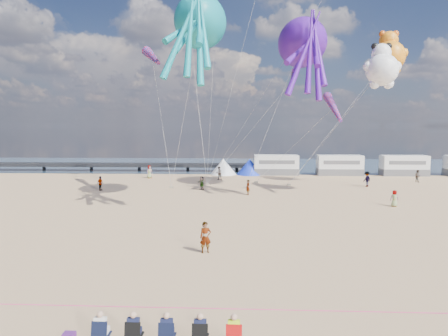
# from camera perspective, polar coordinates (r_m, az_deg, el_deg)

# --- Properties ---
(ground) EXTENTS (120.00, 120.00, 0.00)m
(ground) POSITION_cam_1_polar(r_m,az_deg,el_deg) (21.65, 0.23, -13.81)
(ground) COLOR tan
(ground) RESTS_ON ground
(water) EXTENTS (120.00, 120.00, 0.00)m
(water) POSITION_cam_1_polar(r_m,az_deg,el_deg) (75.72, 1.95, 0.45)
(water) COLOR #31485F
(water) RESTS_ON ground
(pier) EXTENTS (60.00, 3.00, 0.50)m
(pier) POSITION_cam_1_polar(r_m,az_deg,el_deg) (70.81, -21.45, 0.45)
(pier) COLOR black
(pier) RESTS_ON ground
(motorhome_0) EXTENTS (6.60, 2.50, 3.00)m
(motorhome_0) POSITION_cam_1_polar(r_m,az_deg,el_deg) (60.86, 7.45, 0.44)
(motorhome_0) COLOR silver
(motorhome_0) RESTS_ON ground
(motorhome_1) EXTENTS (6.60, 2.50, 3.00)m
(motorhome_1) POSITION_cam_1_polar(r_m,az_deg,el_deg) (62.38, 16.18, 0.39)
(motorhome_1) COLOR silver
(motorhome_1) RESTS_ON ground
(motorhome_2) EXTENTS (6.60, 2.50, 3.00)m
(motorhome_2) POSITION_cam_1_polar(r_m,az_deg,el_deg) (65.27, 24.31, 0.34)
(motorhome_2) COLOR silver
(motorhome_2) RESTS_ON ground
(tent_white) EXTENTS (4.00, 4.00, 2.40)m
(tent_white) POSITION_cam_1_polar(r_m,az_deg,el_deg) (60.73, -0.10, 0.20)
(tent_white) COLOR white
(tent_white) RESTS_ON ground
(tent_blue) EXTENTS (4.00, 4.00, 2.40)m
(tent_blue) POSITION_cam_1_polar(r_m,az_deg,el_deg) (60.68, 3.68, 0.18)
(tent_blue) COLOR #1933CC
(tent_blue) RESTS_ON ground
(spectator_row) EXTENTS (6.10, 0.90, 1.30)m
(spectator_row) POSITION_cam_1_polar(r_m,az_deg,el_deg) (14.32, -8.09, -21.91)
(spectator_row) COLOR black
(spectator_row) RESTS_ON ground
(rope_line) EXTENTS (34.00, 0.03, 0.03)m
(rope_line) POSITION_cam_1_polar(r_m,az_deg,el_deg) (17.03, -0.51, -19.45)
(rope_line) COLOR #F2338C
(rope_line) RESTS_ON ground
(standing_person) EXTENTS (0.76, 0.60, 1.83)m
(standing_person) POSITION_cam_1_polar(r_m,az_deg,el_deg) (23.51, -2.67, -9.86)
(standing_person) COLOR tan
(standing_person) RESTS_ON ground
(beachgoer_0) EXTENTS (0.56, 0.38, 1.51)m
(beachgoer_0) POSITION_cam_1_polar(r_m,az_deg,el_deg) (39.80, 23.16, -4.01)
(beachgoer_0) COLOR #7F6659
(beachgoer_0) RESTS_ON ground
(beachgoer_1) EXTENTS (1.02, 0.84, 1.81)m
(beachgoer_1) POSITION_cam_1_polar(r_m,az_deg,el_deg) (54.75, -0.74, -0.75)
(beachgoer_1) COLOR #7F6659
(beachgoer_1) RESTS_ON ground
(beachgoer_2) EXTENTS (1.15, 1.11, 1.87)m
(beachgoer_2) POSITION_cam_1_polar(r_m,az_deg,el_deg) (51.45, 19.73, -1.50)
(beachgoer_2) COLOR #7F6659
(beachgoer_2) RESTS_ON ground
(beachgoer_3) EXTENTS (0.89, 1.20, 1.66)m
(beachgoer_3) POSITION_cam_1_polar(r_m,az_deg,el_deg) (47.74, -17.26, -2.11)
(beachgoer_3) COLOR #7F6659
(beachgoer_3) RESTS_ON ground
(beachgoer_4) EXTENTS (0.92, 0.96, 1.60)m
(beachgoer_4) POSITION_cam_1_polar(r_m,az_deg,el_deg) (46.11, -3.21, -2.16)
(beachgoer_4) COLOR #7F6659
(beachgoer_4) RESTS_ON ground
(beachgoer_5) EXTENTS (1.10, 1.55, 1.62)m
(beachgoer_5) POSITION_cam_1_polar(r_m,az_deg,el_deg) (42.90, 3.43, -2.76)
(beachgoer_5) COLOR #7F6659
(beachgoer_5) RESTS_ON ground
(beachgoer_6) EXTENTS (0.78, 0.80, 1.85)m
(beachgoer_6) POSITION_cam_1_polar(r_m,az_deg,el_deg) (57.32, -10.60, -0.53)
(beachgoer_6) COLOR #7F6659
(beachgoer_6) RESTS_ON ground
(beachgoer_7) EXTENTS (0.83, 0.94, 1.62)m
(beachgoer_7) POSITION_cam_1_polar(r_m,az_deg,el_deg) (58.18, 25.91, -1.05)
(beachgoer_7) COLOR #7F6659
(beachgoer_7) RESTS_ON ground
(sandbag_a) EXTENTS (0.50, 0.35, 0.22)m
(sandbag_a) POSITION_cam_1_polar(r_m,az_deg,el_deg) (47.75, -7.51, -2.76)
(sandbag_a) COLOR gray
(sandbag_a) RESTS_ON ground
(sandbag_b) EXTENTS (0.50, 0.35, 0.22)m
(sandbag_b) POSITION_cam_1_polar(r_m,az_deg,el_deg) (47.27, 3.05, -2.80)
(sandbag_b) COLOR gray
(sandbag_b) RESTS_ON ground
(sandbag_c) EXTENTS (0.50, 0.35, 0.22)m
(sandbag_c) POSITION_cam_1_polar(r_m,az_deg,el_deg) (49.97, 9.25, -2.40)
(sandbag_c) COLOR gray
(sandbag_c) RESTS_ON ground
(sandbag_d) EXTENTS (0.50, 0.35, 0.22)m
(sandbag_d) POSITION_cam_1_polar(r_m,az_deg,el_deg) (51.90, 4.60, -2.02)
(sandbag_d) COLOR gray
(sandbag_d) RESTS_ON ground
(sandbag_e) EXTENTS (0.50, 0.35, 0.22)m
(sandbag_e) POSITION_cam_1_polar(r_m,az_deg,el_deg) (50.01, -2.45, -2.31)
(sandbag_e) COLOR gray
(sandbag_e) RESTS_ON ground
(kite_octopus_teal) EXTENTS (6.68, 10.66, 11.31)m
(kite_octopus_teal) POSITION_cam_1_polar(r_m,az_deg,el_deg) (39.20, -3.40, 20.07)
(kite_octopus_teal) COLOR teal
(kite_octopus_purple) EXTENTS (7.45, 11.26, 11.87)m
(kite_octopus_purple) POSITION_cam_1_polar(r_m,az_deg,el_deg) (46.78, 11.09, 17.13)
(kite_octopus_purple) COLOR #4D1298
(kite_panda) EXTENTS (4.91, 4.78, 5.47)m
(kite_panda) POSITION_cam_1_polar(r_m,az_deg,el_deg) (44.13, 21.66, 12.89)
(kite_panda) COLOR white
(kite_teddy_orange) EXTENTS (5.25, 5.07, 6.08)m
(kite_teddy_orange) POSITION_cam_1_polar(r_m,az_deg,el_deg) (51.78, 22.57, 14.50)
(kite_teddy_orange) COLOR orange
(windsock_left) EXTENTS (3.63, 6.23, 6.34)m
(windsock_left) POSITION_cam_1_polar(r_m,az_deg,el_deg) (45.01, -10.23, 15.38)
(windsock_left) COLOR red
(windsock_mid) EXTENTS (1.13, 6.73, 6.71)m
(windsock_mid) POSITION_cam_1_polar(r_m,az_deg,el_deg) (43.95, 15.37, 8.32)
(windsock_mid) COLOR red
(windsock_right) EXTENTS (2.04, 5.41, 5.34)m
(windsock_right) POSITION_cam_1_polar(r_m,az_deg,el_deg) (48.89, 9.87, 12.37)
(windsock_right) COLOR red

